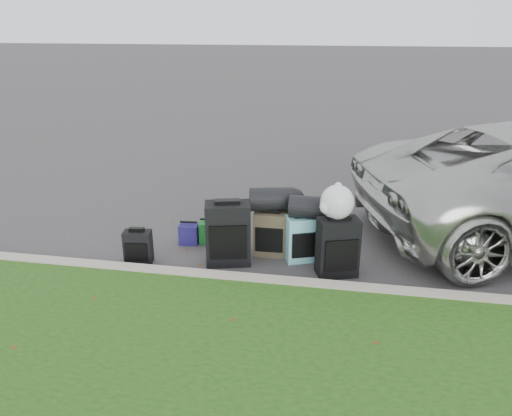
% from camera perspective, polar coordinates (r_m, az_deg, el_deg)
% --- Properties ---
extents(ground, '(120.00, 120.00, 0.00)m').
position_cam_1_polar(ground, '(6.82, 0.53, -4.96)').
color(ground, '#383535').
rests_on(ground, ground).
extents(curb, '(120.00, 0.18, 0.15)m').
position_cam_1_polar(curb, '(5.91, -1.10, -8.44)').
color(curb, '#9E937F').
rests_on(curb, ground).
extents(suitcase_small_black, '(0.37, 0.24, 0.44)m').
position_cam_1_polar(suitcase_small_black, '(6.61, -13.31, -4.36)').
color(suitcase_small_black, black).
rests_on(suitcase_small_black, ground).
extents(suitcase_large_black_left, '(0.63, 0.46, 0.81)m').
position_cam_1_polar(suitcase_large_black_left, '(6.36, -3.22, -2.93)').
color(suitcase_large_black_left, black).
rests_on(suitcase_large_black_left, ground).
extents(suitcase_olive, '(0.44, 0.28, 0.60)m').
position_cam_1_polar(suitcase_olive, '(6.63, 1.69, -2.93)').
color(suitcase_olive, '#373122').
rests_on(suitcase_olive, ground).
extents(suitcase_teal, '(0.49, 0.39, 0.60)m').
position_cam_1_polar(suitcase_teal, '(6.49, 5.32, -3.51)').
color(suitcase_teal, '#5CA3B5').
rests_on(suitcase_teal, ground).
extents(suitcase_large_black_right, '(0.55, 0.43, 0.73)m').
position_cam_1_polar(suitcase_large_black_right, '(6.16, 9.31, -4.45)').
color(suitcase_large_black_right, black).
rests_on(suitcase_large_black_right, ground).
extents(tote_green, '(0.30, 0.25, 0.30)m').
position_cam_1_polar(tote_green, '(7.08, -5.38, -2.72)').
color(tote_green, '#187026').
rests_on(tote_green, ground).
extents(tote_navy, '(0.28, 0.22, 0.28)m').
position_cam_1_polar(tote_navy, '(7.07, -7.66, -2.96)').
color(tote_navy, navy).
rests_on(tote_navy, ground).
extents(duffel_left, '(0.64, 0.43, 0.31)m').
position_cam_1_polar(duffel_left, '(6.52, 1.81, 1.01)').
color(duffel_left, black).
rests_on(duffel_left, suitcase_olive).
extents(duffel_right, '(0.51, 0.29, 0.29)m').
position_cam_1_polar(duffel_right, '(6.31, 6.13, 0.10)').
color(duffel_right, black).
rests_on(duffel_right, suitcase_teal).
extents(trash_bag, '(0.40, 0.40, 0.40)m').
position_cam_1_polar(trash_bag, '(5.98, 9.26, 0.65)').
color(trash_bag, white).
rests_on(trash_bag, suitcase_large_black_right).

